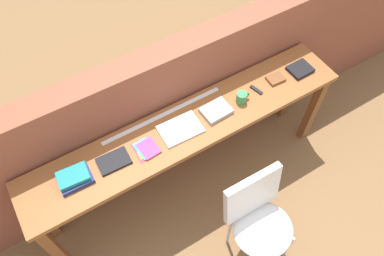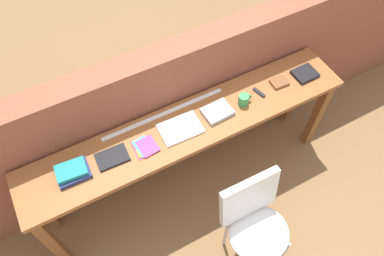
% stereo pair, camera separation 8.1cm
% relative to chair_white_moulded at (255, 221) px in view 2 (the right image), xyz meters
% --- Properties ---
extents(ground_plane, '(40.00, 40.00, 0.00)m').
position_rel_chair_white_moulded_xyz_m(ground_plane, '(-0.14, 0.44, -0.53)').
color(ground_plane, brown).
extents(brick_wall_back, '(6.00, 0.20, 1.31)m').
position_rel_chair_white_moulded_xyz_m(brick_wall_back, '(-0.14, 1.08, 0.13)').
color(brick_wall_back, brown).
rests_on(brick_wall_back, ground).
extents(sideboard, '(2.50, 0.44, 0.88)m').
position_rel_chair_white_moulded_xyz_m(sideboard, '(-0.14, 0.74, 0.21)').
color(sideboard, brown).
rests_on(sideboard, ground).
extents(chair_white_moulded, '(0.45, 0.46, 0.89)m').
position_rel_chair_white_moulded_xyz_m(chair_white_moulded, '(0.00, 0.00, 0.00)').
color(chair_white_moulded, white).
rests_on(chair_white_moulded, ground).
extents(book_stack_leftmost, '(0.22, 0.17, 0.07)m').
position_rel_chair_white_moulded_xyz_m(book_stack_leftmost, '(-0.99, 0.75, 0.38)').
color(book_stack_leftmost, navy).
rests_on(book_stack_leftmost, sideboard).
extents(magazine_cycling, '(0.22, 0.15, 0.02)m').
position_rel_chair_white_moulded_xyz_m(magazine_cycling, '(-0.72, 0.74, 0.36)').
color(magazine_cycling, black).
rests_on(magazine_cycling, sideboard).
extents(pamphlet_pile_colourful, '(0.16, 0.18, 0.01)m').
position_rel_chair_white_moulded_xyz_m(pamphlet_pile_colourful, '(-0.49, 0.71, 0.36)').
color(pamphlet_pile_colourful, '#E5334C').
rests_on(pamphlet_pile_colourful, sideboard).
extents(book_open_centre, '(0.30, 0.21, 0.02)m').
position_rel_chair_white_moulded_xyz_m(book_open_centre, '(-0.21, 0.73, 0.36)').
color(book_open_centre, white).
rests_on(book_open_centre, sideboard).
extents(book_grey_hardcover, '(0.22, 0.17, 0.03)m').
position_rel_chair_white_moulded_xyz_m(book_grey_hardcover, '(0.09, 0.73, 0.37)').
color(book_grey_hardcover, '#9E9EA3').
rests_on(book_grey_hardcover, sideboard).
extents(mug, '(0.11, 0.08, 0.09)m').
position_rel_chair_white_moulded_xyz_m(mug, '(0.31, 0.71, 0.40)').
color(mug, '#338C4C').
rests_on(mug, sideboard).
extents(multitool_folded, '(0.05, 0.11, 0.02)m').
position_rel_chair_white_moulded_xyz_m(multitool_folded, '(0.47, 0.74, 0.36)').
color(multitool_folded, black).
rests_on(multitool_folded, sideboard).
extents(leather_journal_brown, '(0.14, 0.11, 0.02)m').
position_rel_chair_white_moulded_xyz_m(leather_journal_brown, '(0.66, 0.75, 0.37)').
color(leather_journal_brown, brown).
rests_on(leather_journal_brown, sideboard).
extents(book_repair_rightmost, '(0.18, 0.15, 0.03)m').
position_rel_chair_white_moulded_xyz_m(book_repair_rightmost, '(0.89, 0.73, 0.37)').
color(book_repair_rightmost, black).
rests_on(book_repair_rightmost, sideboard).
extents(ruler_metal_back_edge, '(0.96, 0.03, 0.00)m').
position_rel_chair_white_moulded_xyz_m(ruler_metal_back_edge, '(-0.25, 0.91, 0.35)').
color(ruler_metal_back_edge, silver).
rests_on(ruler_metal_back_edge, sideboard).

